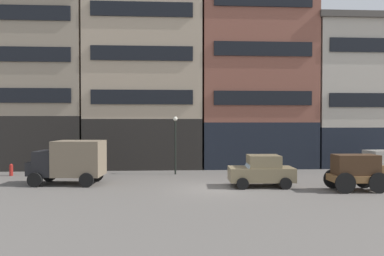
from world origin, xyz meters
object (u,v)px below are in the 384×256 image
at_px(sedan_dark, 382,164).
at_px(streetlamp_curbside, 175,137).
at_px(delivery_truck_near, 70,161).
at_px(cargo_wagon, 356,170).
at_px(fire_hydrant_curbside, 11,170).
at_px(sedan_light, 262,171).

height_order(sedan_dark, streetlamp_curbside, streetlamp_curbside).
bearing_deg(delivery_truck_near, streetlamp_curbside, 28.70).
relative_size(cargo_wagon, streetlamp_curbside, 0.71).
bearing_deg(cargo_wagon, streetlamp_curbside, 147.10).
distance_m(cargo_wagon, fire_hydrant_curbside, 22.12).
bearing_deg(streetlamp_curbside, delivery_truck_near, -151.30).
bearing_deg(cargo_wagon, delivery_truck_near, 170.00).
height_order(sedan_dark, sedan_light, same).
bearing_deg(fire_hydrant_curbside, streetlamp_curbside, 0.17).
relative_size(sedan_light, streetlamp_curbside, 0.91).
bearing_deg(streetlamp_curbside, fire_hydrant_curbside, -179.83).
xyz_separation_m(sedan_light, streetlamp_curbside, (-4.96, 4.87, 1.76)).
relative_size(sedan_dark, sedan_light, 1.01).
height_order(sedan_dark, fire_hydrant_curbside, sedan_dark).
height_order(cargo_wagon, sedan_light, cargo_wagon).
relative_size(cargo_wagon, sedan_dark, 0.77).
bearing_deg(fire_hydrant_curbside, sedan_dark, -4.97).
bearing_deg(fire_hydrant_curbside, sedan_light, -16.46).
distance_m(delivery_truck_near, sedan_light, 11.43).
relative_size(delivery_truck_near, streetlamp_curbside, 1.08).
bearing_deg(sedan_light, fire_hydrant_curbside, 163.54).
bearing_deg(streetlamp_curbside, cargo_wagon, -32.90).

